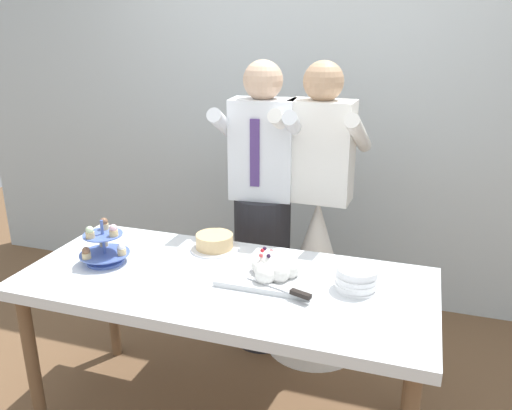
{
  "coord_description": "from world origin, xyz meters",
  "views": [
    {
      "loc": [
        0.77,
        -1.89,
        1.81
      ],
      "look_at": [
        0.1,
        0.15,
        1.07
      ],
      "focal_mm": 36.29,
      "sensor_mm": 36.0,
      "label": 1
    }
  ],
  "objects_px": {
    "main_cake_tray": "(273,270)",
    "dessert_table": "(225,293)",
    "plate_stack": "(357,279)",
    "person_bride": "(316,256)",
    "round_cake": "(215,242)",
    "person_groom": "(262,226)",
    "cupcake_stand": "(104,247)"
  },
  "relations": [
    {
      "from": "cupcake_stand",
      "to": "person_bride",
      "type": "relative_size",
      "value": 0.14
    },
    {
      "from": "main_cake_tray",
      "to": "round_cake",
      "type": "xyz_separation_m",
      "value": [
        -0.36,
        0.21,
        -0.01
      ]
    },
    {
      "from": "dessert_table",
      "to": "person_bride",
      "type": "height_order",
      "value": "person_bride"
    },
    {
      "from": "dessert_table",
      "to": "person_bride",
      "type": "relative_size",
      "value": 1.08
    },
    {
      "from": "dessert_table",
      "to": "cupcake_stand",
      "type": "bearing_deg",
      "value": -177.62
    },
    {
      "from": "dessert_table",
      "to": "main_cake_tray",
      "type": "relative_size",
      "value": 4.2
    },
    {
      "from": "cupcake_stand",
      "to": "main_cake_tray",
      "type": "distance_m",
      "value": 0.8
    },
    {
      "from": "plate_stack",
      "to": "person_groom",
      "type": "bearing_deg",
      "value": 133.62
    },
    {
      "from": "cupcake_stand",
      "to": "person_groom",
      "type": "relative_size",
      "value": 0.14
    },
    {
      "from": "plate_stack",
      "to": "round_cake",
      "type": "relative_size",
      "value": 0.75
    },
    {
      "from": "dessert_table",
      "to": "main_cake_tray",
      "type": "distance_m",
      "value": 0.24
    },
    {
      "from": "main_cake_tray",
      "to": "person_groom",
      "type": "distance_m",
      "value": 0.72
    },
    {
      "from": "round_cake",
      "to": "person_groom",
      "type": "height_order",
      "value": "person_groom"
    },
    {
      "from": "plate_stack",
      "to": "person_bride",
      "type": "bearing_deg",
      "value": 113.98
    },
    {
      "from": "person_groom",
      "to": "dessert_table",
      "type": "bearing_deg",
      "value": -85.55
    },
    {
      "from": "plate_stack",
      "to": "person_bride",
      "type": "relative_size",
      "value": 0.11
    },
    {
      "from": "round_cake",
      "to": "person_bride",
      "type": "relative_size",
      "value": 0.14
    },
    {
      "from": "plate_stack",
      "to": "round_cake",
      "type": "xyz_separation_m",
      "value": [
        -0.72,
        0.2,
        -0.01
      ]
    },
    {
      "from": "plate_stack",
      "to": "person_groom",
      "type": "height_order",
      "value": "person_groom"
    },
    {
      "from": "cupcake_stand",
      "to": "plate_stack",
      "type": "distance_m",
      "value": 1.15
    },
    {
      "from": "dessert_table",
      "to": "round_cake",
      "type": "xyz_separation_m",
      "value": [
        -0.16,
        0.28,
        0.11
      ]
    },
    {
      "from": "main_cake_tray",
      "to": "person_groom",
      "type": "height_order",
      "value": "person_groom"
    },
    {
      "from": "dessert_table",
      "to": "round_cake",
      "type": "bearing_deg",
      "value": 120.16
    },
    {
      "from": "cupcake_stand",
      "to": "person_bride",
      "type": "distance_m",
      "value": 1.19
    },
    {
      "from": "main_cake_tray",
      "to": "dessert_table",
      "type": "bearing_deg",
      "value": -162.84
    },
    {
      "from": "plate_stack",
      "to": "person_bride",
      "type": "xyz_separation_m",
      "value": [
        -0.31,
        0.69,
        -0.24
      ]
    },
    {
      "from": "main_cake_tray",
      "to": "plate_stack",
      "type": "relative_size",
      "value": 2.37
    },
    {
      "from": "person_groom",
      "to": "main_cake_tray",
      "type": "bearing_deg",
      "value": -68.59
    },
    {
      "from": "main_cake_tray",
      "to": "person_bride",
      "type": "distance_m",
      "value": 0.75
    },
    {
      "from": "cupcake_stand",
      "to": "plate_stack",
      "type": "bearing_deg",
      "value": 5.16
    },
    {
      "from": "plate_stack",
      "to": "dessert_table",
      "type": "bearing_deg",
      "value": -171.97
    },
    {
      "from": "dessert_table",
      "to": "person_bride",
      "type": "bearing_deg",
      "value": 71.81
    }
  ]
}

